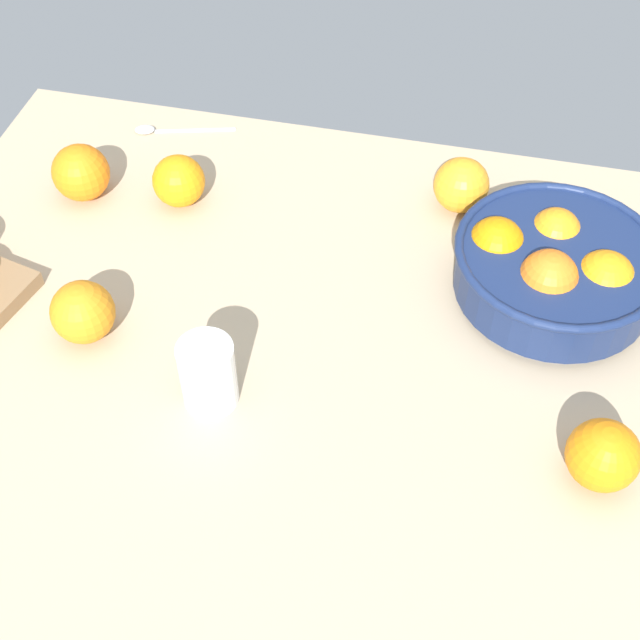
{
  "coord_description": "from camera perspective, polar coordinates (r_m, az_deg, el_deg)",
  "views": [
    {
      "loc": [
        14.82,
        -68.63,
        85.95
      ],
      "look_at": [
        -0.27,
        -2.61,
        8.71
      ],
      "focal_mm": 49.01,
      "sensor_mm": 36.0,
      "label": 1
    }
  ],
  "objects": [
    {
      "name": "ground_plane",
      "position": [
        1.12,
        0.43,
        -2.48
      ],
      "size": [
        121.45,
        90.76,
        3.0
      ],
      "primitive_type": "cube",
      "color": "tan"
    },
    {
      "name": "fruit_bowl",
      "position": [
        1.18,
        15.09,
        3.27
      ],
      "size": [
        27.21,
        27.21,
        10.62
      ],
      "color": "navy",
      "rests_on": "ground_plane"
    },
    {
      "name": "juice_glass",
      "position": [
        1.04,
        -7.29,
        -3.69
      ],
      "size": [
        6.75,
        6.75,
        9.32
      ],
      "color": "white",
      "rests_on": "ground_plane"
    },
    {
      "name": "loose_orange_0",
      "position": [
        1.14,
        -15.23,
        0.5
      ],
      "size": [
        8.15,
        8.15,
        8.15
      ],
      "primitive_type": "sphere",
      "color": "orange",
      "rests_on": "ground_plane"
    },
    {
      "name": "loose_orange_1",
      "position": [
        1.02,
        18.0,
        -8.39
      ],
      "size": [
        8.25,
        8.25,
        8.25
      ],
      "primitive_type": "sphere",
      "color": "orange",
      "rests_on": "ground_plane"
    },
    {
      "name": "loose_orange_2",
      "position": [
        1.3,
        -9.21,
        8.95
      ],
      "size": [
        7.7,
        7.7,
        7.7
      ],
      "primitive_type": "sphere",
      "color": "orange",
      "rests_on": "ground_plane"
    },
    {
      "name": "loose_orange_3",
      "position": [
        1.29,
        9.21,
        8.69
      ],
      "size": [
        8.1,
        8.1,
        8.1
      ],
      "primitive_type": "sphere",
      "color": "orange",
      "rests_on": "ground_plane"
    },
    {
      "name": "loose_orange_4",
      "position": [
        1.34,
        -15.35,
        9.27
      ],
      "size": [
        8.43,
        8.43,
        8.43
      ],
      "primitive_type": "sphere",
      "color": "orange",
      "rests_on": "ground_plane"
    },
    {
      "name": "spoon",
      "position": [
        1.46,
        -9.86,
        12.17
      ],
      "size": [
        15.99,
        5.72,
        1.0
      ],
      "color": "silver",
      "rests_on": "ground_plane"
    }
  ]
}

